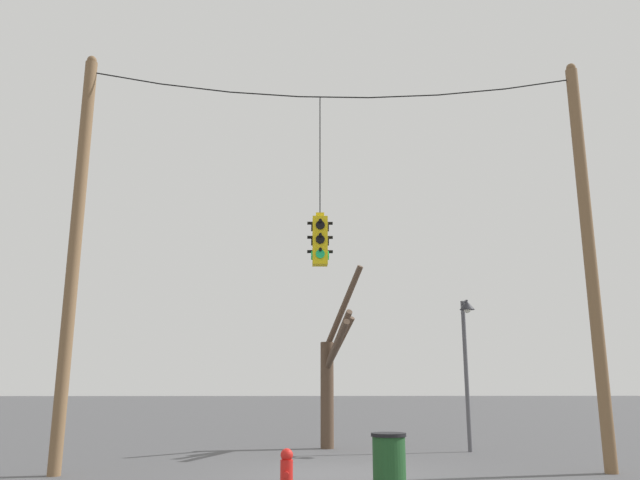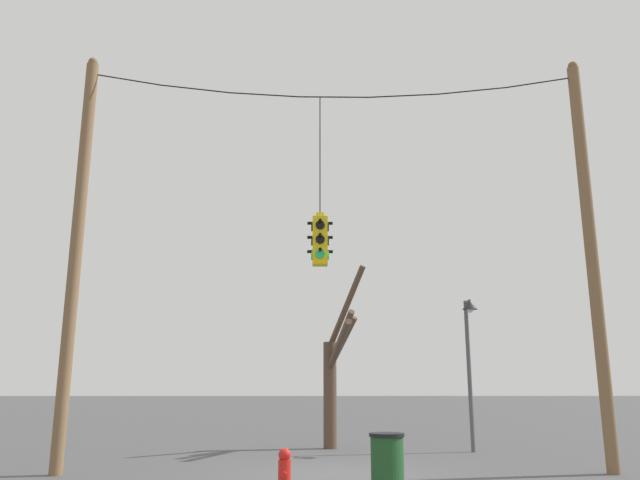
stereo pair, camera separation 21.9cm
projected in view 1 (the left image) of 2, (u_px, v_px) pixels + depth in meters
The scene contains 9 objects.
ground_plane at pixel (336, 474), 13.14m from camera, with size 200.00×200.00×0.00m, color #4C4C4F.
utility_pole_left at pixel (74, 250), 13.92m from camera, with size 0.28×0.28×9.55m.
utility_pole_right at pixel (590, 254), 14.28m from camera, with size 0.28×0.28×9.55m.
span_wire at pixel (334, 90), 15.01m from camera, with size 11.69×0.03×0.59m.
traffic_light_over_intersection at pixel (320, 239), 14.16m from camera, with size 0.58×0.58×4.10m.
street_lamp at pixel (467, 341), 17.99m from camera, with size 0.43×0.75×4.26m.
bare_tree at pixel (332, 371), 18.64m from camera, with size 1.28×2.64×5.34m.
fire_hydrant at pixel (287, 471), 10.79m from camera, with size 0.22×0.30×0.75m.
trash_bin at pixel (389, 462), 10.99m from camera, with size 0.63×0.63×1.00m.
Camera 1 is at (-0.77, -13.91, 1.82)m, focal length 35.00 mm.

